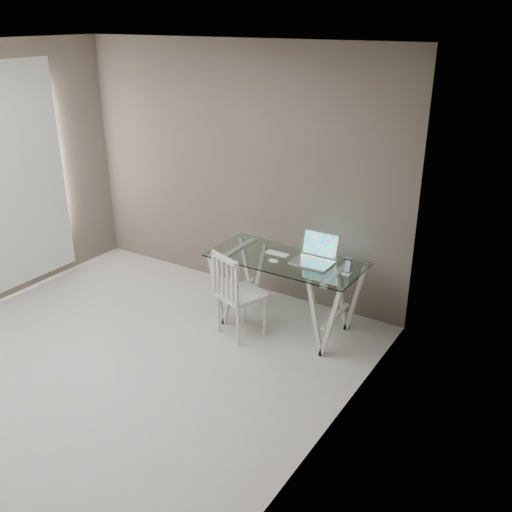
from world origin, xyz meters
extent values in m
plane|color=#B8B6B1|center=(0.00, 0.00, 0.00)|extent=(4.50, 4.50, 0.00)
cube|color=white|center=(0.00, 0.00, 2.70)|extent=(4.00, 4.50, 0.02)
cube|color=#60554B|center=(0.00, 2.25, 1.35)|extent=(4.00, 0.02, 2.70)
cube|color=#60554B|center=(2.00, 0.00, 1.35)|extent=(0.02, 4.50, 2.70)
cube|color=silver|center=(0.96, 1.63, 0.74)|extent=(1.50, 0.70, 0.01)
cube|color=silver|center=(0.41, 1.63, 0.36)|extent=(0.24, 0.62, 0.72)
cube|color=silver|center=(1.51, 1.63, 0.36)|extent=(0.24, 0.62, 0.72)
cube|color=silver|center=(0.67, 1.29, 0.43)|extent=(0.51, 0.51, 0.04)
cylinder|color=silver|center=(0.46, 1.20, 0.21)|extent=(0.03, 0.03, 0.41)
cylinder|color=silver|center=(0.77, 1.09, 0.21)|extent=(0.03, 0.03, 0.41)
cylinder|color=silver|center=(0.57, 1.50, 0.21)|extent=(0.03, 0.03, 0.41)
cylinder|color=silver|center=(0.87, 1.39, 0.21)|extent=(0.03, 0.03, 0.41)
cube|color=silver|center=(0.60, 1.12, 0.65)|extent=(0.39, 0.16, 0.45)
cube|color=silver|center=(1.22, 1.67, 0.75)|extent=(0.38, 0.26, 0.02)
cube|color=#19D899|center=(1.22, 1.84, 0.89)|extent=(0.38, 0.08, 0.25)
cube|color=silver|center=(0.83, 1.69, 0.75)|extent=(0.25, 0.11, 0.01)
ellipsoid|color=silver|center=(0.91, 1.49, 0.76)|extent=(0.11, 0.06, 0.03)
cube|color=white|center=(1.60, 1.62, 0.75)|extent=(0.07, 0.07, 0.02)
cube|color=black|center=(1.60, 1.63, 0.82)|extent=(0.06, 0.03, 0.12)
camera|label=1|loc=(3.39, -2.77, 2.92)|focal=40.00mm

